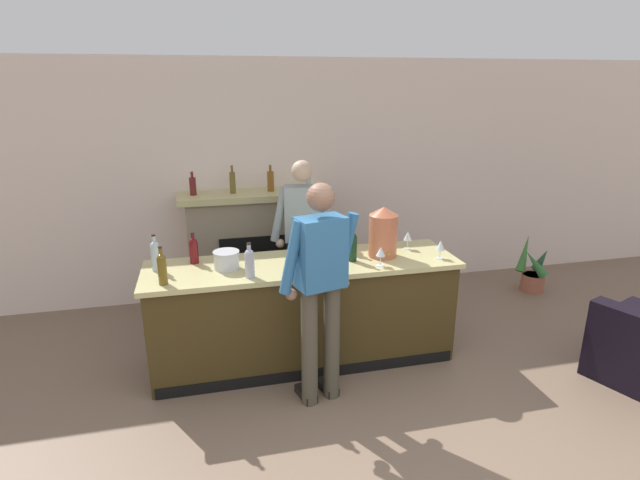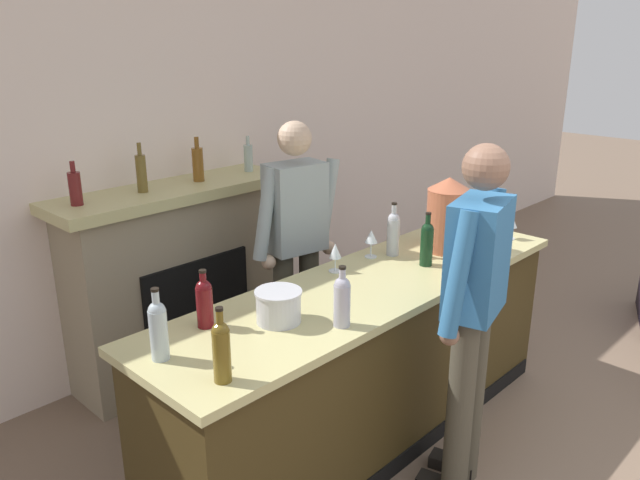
% 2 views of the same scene
% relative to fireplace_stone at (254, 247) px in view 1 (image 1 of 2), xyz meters
% --- Properties ---
extents(wall_back_panel, '(12.00, 0.07, 2.75)m').
position_rel_fireplace_stone_xyz_m(wall_back_panel, '(0.52, 0.26, 0.71)').
color(wall_back_panel, silver).
rests_on(wall_back_panel, ground_plane).
extents(bar_counter, '(2.76, 0.75, 0.97)m').
position_rel_fireplace_stone_xyz_m(bar_counter, '(0.29, -1.43, -0.18)').
color(bar_counter, '#3E3015').
rests_on(bar_counter, ground_plane).
extents(fireplace_stone, '(1.62, 0.52, 1.62)m').
position_rel_fireplace_stone_xyz_m(fireplace_stone, '(0.00, 0.00, 0.00)').
color(fireplace_stone, gray).
rests_on(fireplace_stone, ground_plane).
extents(potted_plant_corner, '(0.41, 0.48, 0.69)m').
position_rel_fireplace_stone_xyz_m(potted_plant_corner, '(3.36, -0.51, -0.40)').
color(potted_plant_corner, '#A15943').
rests_on(potted_plant_corner, ground_plane).
extents(person_customer, '(0.64, 0.37, 1.80)m').
position_rel_fireplace_stone_xyz_m(person_customer, '(0.29, -2.06, 0.33)').
color(person_customer, '#4A4435').
rests_on(person_customer, ground_plane).
extents(person_bartender, '(0.65, 0.35, 1.76)m').
position_rel_fireplace_stone_xyz_m(person_bartender, '(0.43, -0.72, 0.31)').
color(person_bartender, '#444235').
rests_on(person_bartender, ground_plane).
extents(copper_dispenser, '(0.26, 0.30, 0.46)m').
position_rel_fireplace_stone_xyz_m(copper_dispenser, '(1.02, -1.44, 0.53)').
color(copper_dispenser, '#BB6241').
rests_on(copper_dispenser, bar_counter).
extents(ice_bucket_steel, '(0.22, 0.22, 0.16)m').
position_rel_fireplace_stone_xyz_m(ice_bucket_steel, '(-0.38, -1.44, 0.38)').
color(ice_bucket_steel, silver).
rests_on(ice_bucket_steel, bar_counter).
extents(wine_bottle_port_short, '(0.08, 0.08, 0.32)m').
position_rel_fireplace_stone_xyz_m(wine_bottle_port_short, '(-0.96, -1.34, 0.44)').
color(wine_bottle_port_short, '#AABAC4').
rests_on(wine_bottle_port_short, bar_counter).
extents(wine_bottle_rose_blush, '(0.07, 0.07, 0.31)m').
position_rel_fireplace_stone_xyz_m(wine_bottle_rose_blush, '(-0.88, -1.67, 0.44)').
color(wine_bottle_rose_blush, brown).
rests_on(wine_bottle_rose_blush, bar_counter).
extents(wine_bottle_burgundy_dark, '(0.08, 0.08, 0.29)m').
position_rel_fireplace_stone_xyz_m(wine_bottle_burgundy_dark, '(-0.20, -1.68, 0.43)').
color(wine_bottle_burgundy_dark, '#A8A5B6').
rests_on(wine_bottle_burgundy_dark, bar_counter).
extents(wine_bottle_merlot_tall, '(0.08, 0.08, 0.28)m').
position_rel_fireplace_stone_xyz_m(wine_bottle_merlot_tall, '(-0.65, -1.23, 0.43)').
color(wine_bottle_merlot_tall, '#590E13').
rests_on(wine_bottle_merlot_tall, bar_counter).
extents(wine_bottle_chardonnay_pale, '(0.08, 0.08, 0.33)m').
position_rel_fireplace_stone_xyz_m(wine_bottle_chardonnay_pale, '(0.73, -1.25, 0.45)').
color(wine_bottle_chardonnay_pale, '#B3B4BB').
rests_on(wine_bottle_chardonnay_pale, bar_counter).
extents(wine_bottle_cabernet_heavy, '(0.07, 0.07, 0.32)m').
position_rel_fireplace_stone_xyz_m(wine_bottle_cabernet_heavy, '(0.72, -1.50, 0.44)').
color(wine_bottle_cabernet_heavy, black).
rests_on(wine_bottle_cabernet_heavy, bar_counter).
extents(wine_glass_front_right, '(0.08, 0.08, 0.17)m').
position_rel_fireplace_stone_xyz_m(wine_glass_front_right, '(0.92, -1.67, 0.42)').
color(wine_glass_front_right, silver).
rests_on(wine_glass_front_right, bar_counter).
extents(wine_glass_back_row, '(0.08, 0.08, 0.18)m').
position_rel_fireplace_stone_xyz_m(wine_glass_back_row, '(1.32, -1.30, 0.43)').
color(wine_glass_back_row, silver).
rests_on(wine_glass_back_row, bar_counter).
extents(wine_glass_mid_counter, '(0.08, 0.08, 0.17)m').
position_rel_fireplace_stone_xyz_m(wine_glass_mid_counter, '(0.60, -1.18, 0.42)').
color(wine_glass_mid_counter, silver).
rests_on(wine_glass_mid_counter, bar_counter).
extents(wine_glass_near_bucket, '(0.08, 0.08, 0.17)m').
position_rel_fireplace_stone_xyz_m(wine_glass_near_bucket, '(1.50, -1.62, 0.42)').
color(wine_glass_near_bucket, silver).
rests_on(wine_glass_near_bucket, bar_counter).
extents(wine_glass_by_dispenser, '(0.07, 0.07, 0.17)m').
position_rel_fireplace_stone_xyz_m(wine_glass_by_dispenser, '(0.28, -1.19, 0.42)').
color(wine_glass_by_dispenser, silver).
rests_on(wine_glass_by_dispenser, bar_counter).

